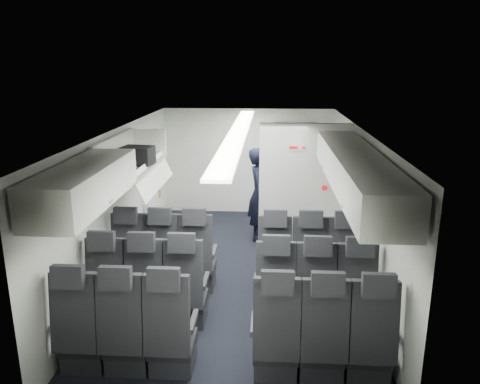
# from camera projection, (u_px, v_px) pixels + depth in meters

# --- Properties ---
(cabin_shell) EXTENTS (3.41, 6.01, 2.16)m
(cabin_shell) POSITION_uv_depth(u_px,v_px,m) (238.00, 201.00, 6.66)
(cabin_shell) COLOR black
(cabin_shell) RESTS_ON ground
(seat_row_front) EXTENTS (3.33, 0.56, 1.24)m
(seat_row_front) POSITION_uv_depth(u_px,v_px,m) (236.00, 263.00, 6.34)
(seat_row_front) COLOR black
(seat_row_front) RESTS_ON cabin_shell
(seat_row_mid) EXTENTS (3.33, 0.56, 1.24)m
(seat_row_mid) POSITION_uv_depth(u_px,v_px,m) (230.00, 295.00, 5.47)
(seat_row_mid) COLOR black
(seat_row_mid) RESTS_ON cabin_shell
(seat_row_rear) EXTENTS (3.33, 0.56, 1.24)m
(seat_row_rear) POSITION_uv_depth(u_px,v_px,m) (223.00, 339.00, 4.61)
(seat_row_rear) COLOR black
(seat_row_rear) RESTS_ON cabin_shell
(overhead_bin_left_rear) EXTENTS (0.53, 1.80, 0.40)m
(overhead_bin_left_rear) POSITION_uv_depth(u_px,v_px,m) (84.00, 185.00, 4.62)
(overhead_bin_left_rear) COLOR white
(overhead_bin_left_rear) RESTS_ON cabin_shell
(overhead_bin_left_front_open) EXTENTS (0.64, 1.70, 0.72)m
(overhead_bin_left_front_open) POSITION_uv_depth(u_px,v_px,m) (131.00, 161.00, 6.34)
(overhead_bin_left_front_open) COLOR #9E9E93
(overhead_bin_left_front_open) RESTS_ON cabin_shell
(overhead_bin_right_rear) EXTENTS (0.53, 1.80, 0.40)m
(overhead_bin_right_rear) POSITION_uv_depth(u_px,v_px,m) (371.00, 190.00, 4.46)
(overhead_bin_right_rear) COLOR white
(overhead_bin_right_rear) RESTS_ON cabin_shell
(overhead_bin_right_front) EXTENTS (0.53, 1.70, 0.40)m
(overhead_bin_right_front) POSITION_uv_depth(u_px,v_px,m) (343.00, 155.00, 6.14)
(overhead_bin_right_front) COLOR white
(overhead_bin_right_front) RESTS_ON cabin_shell
(bulkhead_partition) EXTENTS (1.40, 0.15, 2.13)m
(bulkhead_partition) POSITION_uv_depth(u_px,v_px,m) (303.00, 191.00, 7.38)
(bulkhead_partition) COLOR white
(bulkhead_partition) RESTS_ON cabin_shell
(galley_unit) EXTENTS (0.85, 0.52, 1.90)m
(galley_unit) POSITION_uv_depth(u_px,v_px,m) (295.00, 171.00, 9.27)
(galley_unit) COLOR #939399
(galley_unit) RESTS_ON cabin_shell
(boarding_door) EXTENTS (0.12, 1.27, 1.86)m
(boarding_door) POSITION_uv_depth(u_px,v_px,m) (152.00, 184.00, 8.30)
(boarding_door) COLOR silver
(boarding_door) RESTS_ON cabin_shell
(flight_attendant) EXTENTS (0.44, 0.63, 1.64)m
(flight_attendant) POSITION_uv_depth(u_px,v_px,m) (259.00, 194.00, 8.15)
(flight_attendant) COLOR black
(flight_attendant) RESTS_ON ground
(carry_on_bag) EXTENTS (0.45, 0.34, 0.24)m
(carry_on_bag) POSITION_uv_depth(u_px,v_px,m) (138.00, 155.00, 6.34)
(carry_on_bag) COLOR black
(carry_on_bag) RESTS_ON overhead_bin_left_front_open
(papers) EXTENTS (0.22, 0.04, 0.15)m
(papers) POSITION_uv_depth(u_px,v_px,m) (271.00, 183.00, 8.03)
(papers) COLOR white
(papers) RESTS_ON flight_attendant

